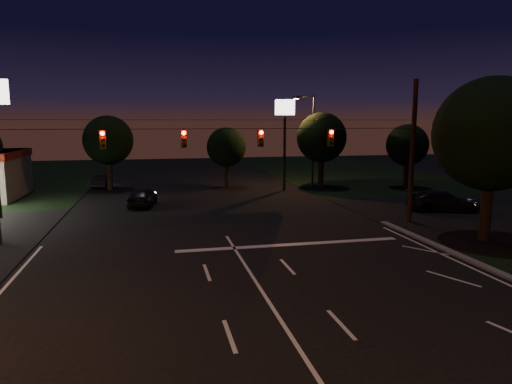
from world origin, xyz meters
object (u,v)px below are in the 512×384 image
object	(u,v)px
utility_pole_right	(409,222)
car_oncoming_a	(142,197)
car_oncoming_b	(101,181)
car_cross	(443,201)
tree_right_near	(490,135)

from	to	relation	value
utility_pole_right	car_oncoming_a	distance (m)	19.35
car_oncoming_b	utility_pole_right	bearing A→B (deg)	139.10
car_cross	tree_right_near	bearing A→B (deg)	177.73
tree_right_near	utility_pole_right	bearing A→B (deg)	107.53
tree_right_near	car_oncoming_a	distance (m)	23.82
car_oncoming_a	car_oncoming_b	bearing A→B (deg)	-59.97
tree_right_near	car_cross	size ratio (longest dim) A/B	1.71
utility_pole_right	tree_right_near	size ratio (longest dim) A/B	1.03
car_oncoming_b	tree_right_near	bearing A→B (deg)	135.14
utility_pole_right	tree_right_near	xyz separation A→B (m)	(1.53, -4.83, 5.68)
utility_pole_right	car_oncoming_a	xyz separation A→B (m)	(-16.82, 9.53, 0.74)
car_oncoming_b	car_cross	distance (m)	31.13
tree_right_near	car_cross	bearing A→B (deg)	69.49
car_oncoming_a	tree_right_near	bearing A→B (deg)	151.65
car_oncoming_a	car_oncoming_b	world-z (taller)	car_oncoming_a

